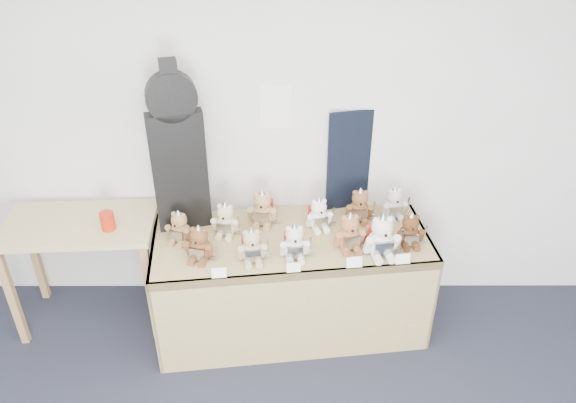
{
  "coord_description": "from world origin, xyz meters",
  "views": [
    {
      "loc": [
        0.3,
        -0.9,
        2.89
      ],
      "look_at": [
        0.3,
        2.0,
        1.09
      ],
      "focal_mm": 35.0,
      "sensor_mm": 36.0,
      "label": 1
    }
  ],
  "objects_px": {
    "display_table": "(292,263)",
    "teddy_front_end": "(410,231)",
    "teddy_front_far_right": "(381,238)",
    "teddy_back_right": "(360,207)",
    "side_table": "(82,238)",
    "teddy_back_centre_right": "(319,215)",
    "teddy_front_right": "(349,233)",
    "teddy_back_centre_left": "(263,209)",
    "teddy_front_left": "(252,247)",
    "teddy_front_centre": "(295,243)",
    "teddy_back_left": "(226,220)",
    "teddy_back_far_left": "(179,228)",
    "guitar_case": "(178,151)",
    "teddy_front_far_left": "(200,245)",
    "teddy_back_end": "(394,204)",
    "red_cup": "(108,221)"
  },
  "relations": [
    {
      "from": "teddy_front_left",
      "to": "teddy_back_centre_right",
      "type": "distance_m",
      "value": 0.56
    },
    {
      "from": "side_table",
      "to": "teddy_back_centre_right",
      "type": "bearing_deg",
      "value": -2.07
    },
    {
      "from": "teddy_front_far_left",
      "to": "teddy_back_centre_left",
      "type": "distance_m",
      "value": 0.54
    },
    {
      "from": "guitar_case",
      "to": "teddy_front_centre",
      "type": "distance_m",
      "value": 0.93
    },
    {
      "from": "teddy_front_centre",
      "to": "teddy_back_far_left",
      "type": "relative_size",
      "value": 1.07
    },
    {
      "from": "teddy_front_far_right",
      "to": "teddy_back_right",
      "type": "relative_size",
      "value": 1.19
    },
    {
      "from": "red_cup",
      "to": "teddy_back_centre_left",
      "type": "bearing_deg",
      "value": 9.56
    },
    {
      "from": "teddy_front_far_left",
      "to": "teddy_back_end",
      "type": "xyz_separation_m",
      "value": [
        1.27,
        0.47,
        -0.0
      ]
    },
    {
      "from": "teddy_front_far_left",
      "to": "side_table",
      "type": "bearing_deg",
      "value": 172.3
    },
    {
      "from": "red_cup",
      "to": "teddy_front_centre",
      "type": "bearing_deg",
      "value": -9.72
    },
    {
      "from": "teddy_front_right",
      "to": "teddy_front_far_right",
      "type": "distance_m",
      "value": 0.2
    },
    {
      "from": "teddy_front_end",
      "to": "teddy_back_end",
      "type": "distance_m",
      "value": 0.33
    },
    {
      "from": "teddy_back_right",
      "to": "teddy_back_left",
      "type": "bearing_deg",
      "value": -168.65
    },
    {
      "from": "red_cup",
      "to": "teddy_back_centre_right",
      "type": "height_order",
      "value": "teddy_back_centre_right"
    },
    {
      "from": "teddy_back_left",
      "to": "teddy_back_right",
      "type": "bearing_deg",
      "value": 18.2
    },
    {
      "from": "guitar_case",
      "to": "teddy_back_left",
      "type": "height_order",
      "value": "guitar_case"
    },
    {
      "from": "red_cup",
      "to": "teddy_front_end",
      "type": "bearing_deg",
      "value": -2.26
    },
    {
      "from": "teddy_back_centre_left",
      "to": "teddy_back_far_left",
      "type": "bearing_deg",
      "value": -153.72
    },
    {
      "from": "side_table",
      "to": "display_table",
      "type": "bearing_deg",
      "value": -9.54
    },
    {
      "from": "teddy_front_centre",
      "to": "teddy_back_centre_left",
      "type": "relative_size",
      "value": 0.94
    },
    {
      "from": "guitar_case",
      "to": "teddy_front_centre",
      "type": "xyz_separation_m",
      "value": [
        0.73,
        -0.35,
        -0.46
      ]
    },
    {
      "from": "teddy_front_right",
      "to": "teddy_back_left",
      "type": "xyz_separation_m",
      "value": [
        -0.79,
        0.15,
        -0.01
      ]
    },
    {
      "from": "teddy_back_left",
      "to": "teddy_back_right",
      "type": "distance_m",
      "value": 0.91
    },
    {
      "from": "teddy_back_centre_left",
      "to": "teddy_back_centre_right",
      "type": "relative_size",
      "value": 1.12
    },
    {
      "from": "guitar_case",
      "to": "teddy_back_far_left",
      "type": "height_order",
      "value": "guitar_case"
    },
    {
      "from": "guitar_case",
      "to": "teddy_front_centre",
      "type": "height_order",
      "value": "guitar_case"
    },
    {
      "from": "teddy_front_far_right",
      "to": "teddy_front_end",
      "type": "height_order",
      "value": "teddy_front_far_right"
    },
    {
      "from": "display_table",
      "to": "teddy_front_centre",
      "type": "height_order",
      "value": "teddy_front_centre"
    },
    {
      "from": "teddy_front_centre",
      "to": "teddy_front_end",
      "type": "distance_m",
      "value": 0.75
    },
    {
      "from": "display_table",
      "to": "teddy_front_far_right",
      "type": "height_order",
      "value": "teddy_front_far_right"
    },
    {
      "from": "display_table",
      "to": "teddy_front_end",
      "type": "xyz_separation_m",
      "value": [
        0.75,
        -0.01,
        0.26
      ]
    },
    {
      "from": "teddy_front_end",
      "to": "teddy_back_centre_right",
      "type": "bearing_deg",
      "value": 156.77
    },
    {
      "from": "teddy_back_far_left",
      "to": "guitar_case",
      "type": "bearing_deg",
      "value": 106.1
    },
    {
      "from": "teddy_front_end",
      "to": "teddy_back_left",
      "type": "bearing_deg",
      "value": 169.83
    },
    {
      "from": "red_cup",
      "to": "teddy_front_left",
      "type": "height_order",
      "value": "teddy_front_left"
    },
    {
      "from": "guitar_case",
      "to": "teddy_back_end",
      "type": "distance_m",
      "value": 1.49
    },
    {
      "from": "teddy_front_left",
      "to": "teddy_back_far_left",
      "type": "bearing_deg",
      "value": 147.93
    },
    {
      "from": "teddy_front_end",
      "to": "teddy_back_centre_left",
      "type": "distance_m",
      "value": 0.98
    },
    {
      "from": "teddy_front_right",
      "to": "teddy_front_end",
      "type": "height_order",
      "value": "teddy_front_right"
    },
    {
      "from": "teddy_front_left",
      "to": "teddy_front_end",
      "type": "relative_size",
      "value": 1.01
    },
    {
      "from": "teddy_back_centre_right",
      "to": "teddy_back_end",
      "type": "relative_size",
      "value": 0.99
    },
    {
      "from": "teddy_back_right",
      "to": "teddy_front_centre",
      "type": "bearing_deg",
      "value": -136.15
    },
    {
      "from": "teddy_back_right",
      "to": "guitar_case",
      "type": "bearing_deg",
      "value": -176.01
    },
    {
      "from": "teddy_front_far_left",
      "to": "teddy_front_centre",
      "type": "bearing_deg",
      "value": 13.51
    },
    {
      "from": "display_table",
      "to": "teddy_front_centre",
      "type": "distance_m",
      "value": 0.3
    },
    {
      "from": "teddy_front_left",
      "to": "teddy_back_left",
      "type": "bearing_deg",
      "value": 114.69
    },
    {
      "from": "teddy_front_right",
      "to": "teddy_back_centre_left",
      "type": "xyz_separation_m",
      "value": [
        -0.56,
        0.28,
        -0.0
      ]
    },
    {
      "from": "teddy_back_right",
      "to": "teddy_back_far_left",
      "type": "relative_size",
      "value": 1.08
    },
    {
      "from": "side_table",
      "to": "teddy_front_right",
      "type": "height_order",
      "value": "teddy_front_right"
    },
    {
      "from": "teddy_front_end",
      "to": "teddy_back_centre_left",
      "type": "bearing_deg",
      "value": 161.25
    }
  ]
}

